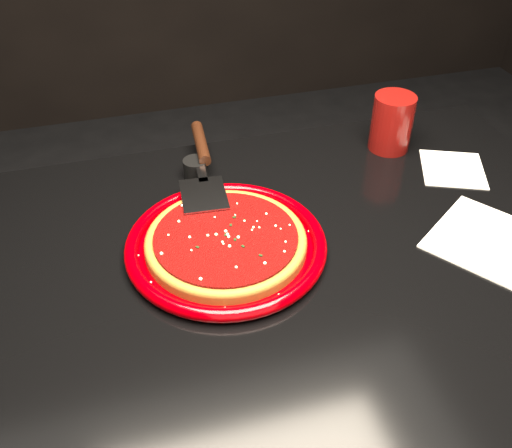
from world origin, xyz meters
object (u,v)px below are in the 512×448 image
at_px(cup, 392,123).
at_px(plate, 226,245).
at_px(table, 272,398).
at_px(ramekin, 196,168).
at_px(pizza_server, 203,164).

bearing_deg(cup, plate, -150.86).
height_order(table, plate, plate).
relative_size(table, ramekin, 24.88).
bearing_deg(pizza_server, plate, -86.99).
xyz_separation_m(table, ramekin, (-0.08, 0.28, 0.39)).
relative_size(plate, ramekin, 6.94).
bearing_deg(cup, ramekin, 179.54).
xyz_separation_m(pizza_server, cup, (0.40, 0.02, 0.02)).
height_order(table, pizza_server, pizza_server).
xyz_separation_m(plate, pizza_server, (0.00, 0.20, 0.03)).
relative_size(plate, cup, 2.85).
bearing_deg(pizza_server, ramekin, 115.90).
height_order(plate, ramekin, ramekin).
distance_m(cup, ramekin, 0.41).
bearing_deg(ramekin, cup, -0.46).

